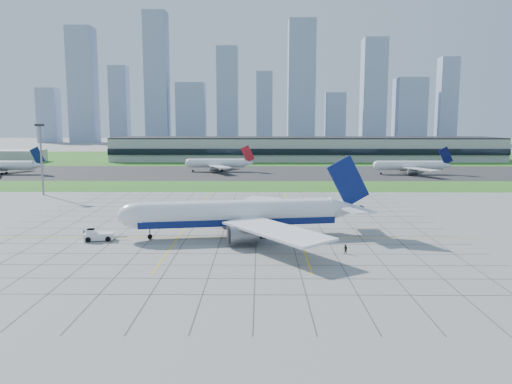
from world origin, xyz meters
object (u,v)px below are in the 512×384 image
(light_mast, at_px, (41,150))
(crew_near, at_px, (84,233))
(distant_jet_1, at_px, (218,163))
(distant_jet_2, at_px, (411,165))
(airliner, at_px, (239,214))
(pushback_tug, at_px, (97,235))
(crew_far, at_px, (345,249))

(light_mast, distance_m, crew_near, 78.16)
(light_mast, height_order, distant_jet_1, light_mast)
(light_mast, xyz_separation_m, distant_jet_2, (154.84, 72.40, -11.70))
(light_mast, distance_m, distant_jet_2, 171.33)
(light_mast, bearing_deg, airliner, -41.25)
(distant_jet_2, bearing_deg, crew_near, -130.03)
(pushback_tug, xyz_separation_m, distant_jet_2, (112.43, 142.24, 3.32))
(crew_near, relative_size, distant_jet_2, 0.04)
(crew_far, height_order, distant_jet_1, distant_jet_1)
(pushback_tug, bearing_deg, distant_jet_1, 75.50)
(light_mast, distance_m, pushback_tug, 83.07)
(airliner, xyz_separation_m, crew_far, (22.01, -15.91, -4.14))
(crew_far, distance_m, distant_jet_2, 164.20)
(airliner, relative_size, pushback_tug, 6.22)
(pushback_tug, bearing_deg, crew_far, -20.95)
(airliner, distance_m, crew_far, 27.47)
(distant_jet_1, bearing_deg, light_mast, -123.40)
(distant_jet_1, bearing_deg, pushback_tug, -95.18)
(light_mast, bearing_deg, distant_jet_2, 25.06)
(distant_jet_2, bearing_deg, distant_jet_1, 172.31)
(crew_near, relative_size, crew_far, 0.86)
(crew_far, relative_size, distant_jet_1, 0.04)
(pushback_tug, distance_m, crew_far, 54.83)
(airliner, bearing_deg, distant_jet_2, 50.24)
(pushback_tug, height_order, crew_near, pushback_tug)
(light_mast, height_order, distant_jet_2, light_mast)
(light_mast, height_order, crew_far, light_mast)
(pushback_tug, relative_size, crew_far, 4.96)
(light_mast, bearing_deg, crew_near, -60.09)
(light_mast, xyz_separation_m, pushback_tug, (42.40, -69.84, -15.02))
(crew_far, distance_m, distant_jet_1, 171.26)
(pushback_tug, xyz_separation_m, crew_far, (53.70, -11.05, -0.20))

